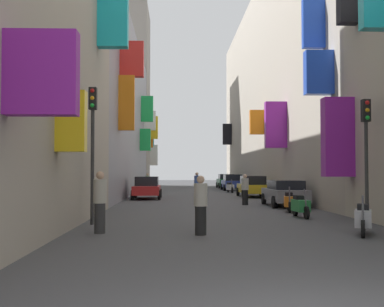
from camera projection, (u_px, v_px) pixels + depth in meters
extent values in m
plane|color=#424244|center=(200.00, 197.00, 35.62)|extent=(140.00, 140.00, 0.00)
cube|color=#19B2BF|center=(113.00, 13.00, 20.84)|extent=(1.24, 0.56, 2.89)
cube|color=purple|center=(42.00, 73.00, 9.41)|extent=(1.35, 0.41, 1.58)
cube|color=yellow|center=(71.00, 121.00, 13.51)|extent=(0.78, 0.44, 1.64)
cube|color=gray|center=(98.00, 113.00, 40.58)|extent=(6.00, 32.61, 12.98)
cube|color=green|center=(147.00, 109.00, 48.09)|extent=(1.14, 0.52, 2.45)
cube|color=green|center=(145.00, 140.00, 46.54)|extent=(0.98, 0.56, 2.01)
cube|color=orange|center=(127.00, 103.00, 28.59)|extent=(0.90, 0.39, 3.11)
cube|color=white|center=(150.00, 121.00, 52.63)|extent=(1.21, 0.42, 1.99)
cube|color=red|center=(132.00, 59.00, 29.32)|extent=(1.38, 0.54, 2.06)
cube|color=gray|center=(124.00, 98.00, 61.57)|extent=(6.00, 8.23, 21.52)
cube|color=orange|center=(150.00, 140.00, 59.13)|extent=(0.67, 0.51, 1.82)
cube|color=yellow|center=(152.00, 128.00, 58.06)|extent=(1.27, 0.42, 2.60)
cube|color=white|center=(154.00, 155.00, 64.53)|extent=(1.03, 0.54, 2.61)
cube|color=#19B2BF|center=(151.00, 138.00, 62.52)|extent=(0.65, 0.49, 2.14)
cube|color=purple|center=(338.00, 137.00, 19.42)|extent=(1.14, 0.65, 3.03)
cube|color=#19B2BF|center=(382.00, 5.00, 15.09)|extent=(1.29, 0.47, 1.52)
cube|color=blue|center=(319.00, 73.00, 21.85)|extent=(1.21, 0.55, 1.90)
cube|color=blue|center=(313.00, 24.00, 23.05)|extent=(1.01, 0.36, 2.25)
cube|color=#B2A899|center=(284.00, 96.00, 45.25)|extent=(6.00, 41.89, 17.17)
cube|color=black|center=(227.00, 134.00, 60.29)|extent=(1.05, 0.55, 2.48)
cube|color=orange|center=(257.00, 122.00, 38.08)|extent=(1.15, 0.52, 1.82)
cube|color=purple|center=(276.00, 125.00, 30.89)|extent=(1.30, 0.57, 2.81)
cube|color=#B21E1E|center=(147.00, 190.00, 33.08)|extent=(1.67, 4.28, 0.55)
cube|color=black|center=(147.00, 181.00, 33.31)|extent=(1.47, 2.39, 0.59)
cylinder|color=black|center=(159.00, 195.00, 31.69)|extent=(0.18, 0.60, 0.60)
cylinder|color=black|center=(132.00, 195.00, 31.63)|extent=(0.18, 0.60, 0.60)
cylinder|color=black|center=(160.00, 193.00, 34.50)|extent=(0.18, 0.60, 0.60)
cylinder|color=black|center=(136.00, 193.00, 34.45)|extent=(0.18, 0.60, 0.60)
cube|color=#236638|center=(226.00, 182.00, 54.73)|extent=(1.74, 4.20, 0.69)
cube|color=black|center=(226.00, 176.00, 54.54)|extent=(1.53, 2.35, 0.52)
cylinder|color=black|center=(217.00, 185.00, 56.07)|extent=(0.18, 0.60, 0.60)
cylinder|color=black|center=(233.00, 185.00, 56.13)|extent=(0.18, 0.60, 0.60)
cylinder|color=black|center=(219.00, 186.00, 53.31)|extent=(0.18, 0.60, 0.60)
cylinder|color=black|center=(236.00, 186.00, 53.37)|extent=(0.18, 0.60, 0.60)
cube|color=gold|center=(252.00, 188.00, 35.53)|extent=(1.68, 4.37, 0.58)
cube|color=black|center=(253.00, 180.00, 35.33)|extent=(1.48, 2.45, 0.59)
cylinder|color=black|center=(238.00, 192.00, 36.93)|extent=(0.18, 0.60, 0.60)
cylinder|color=black|center=(261.00, 192.00, 36.99)|extent=(0.18, 0.60, 0.60)
cylinder|color=black|center=(243.00, 194.00, 34.05)|extent=(0.18, 0.60, 0.60)
cylinder|color=black|center=(268.00, 193.00, 34.11)|extent=(0.18, 0.60, 0.60)
cube|color=navy|center=(232.00, 184.00, 48.05)|extent=(1.76, 4.32, 0.63)
cube|color=black|center=(233.00, 177.00, 47.86)|extent=(1.55, 2.42, 0.59)
cylinder|color=black|center=(222.00, 187.00, 49.43)|extent=(0.18, 0.60, 0.60)
cylinder|color=black|center=(240.00, 187.00, 49.50)|extent=(0.18, 0.60, 0.60)
cylinder|color=black|center=(225.00, 188.00, 46.59)|extent=(0.18, 0.60, 0.60)
cylinder|color=black|center=(244.00, 188.00, 46.65)|extent=(0.18, 0.60, 0.60)
cube|color=slate|center=(285.00, 195.00, 25.98)|extent=(1.66, 4.33, 0.58)
cube|color=black|center=(286.00, 185.00, 25.79)|extent=(1.46, 2.42, 0.45)
cylinder|color=black|center=(264.00, 199.00, 27.37)|extent=(0.18, 0.60, 0.60)
cylinder|color=black|center=(294.00, 199.00, 27.43)|extent=(0.18, 0.60, 0.60)
cylinder|color=black|center=(274.00, 202.00, 24.52)|extent=(0.18, 0.60, 0.60)
cylinder|color=black|center=(308.00, 202.00, 24.58)|extent=(0.18, 0.60, 0.60)
cube|color=#287F3D|center=(301.00, 206.00, 19.55)|extent=(0.51, 1.16, 0.45)
cube|color=black|center=(299.00, 197.00, 19.78)|extent=(0.35, 0.58, 0.16)
cylinder|color=#4C4C51|center=(305.00, 198.00, 19.00)|extent=(0.08, 0.28, 0.68)
cylinder|color=black|center=(307.00, 213.00, 18.84)|extent=(0.13, 0.49, 0.48)
cylinder|color=black|center=(295.00, 210.00, 20.25)|extent=(0.13, 0.49, 0.48)
cube|color=orange|center=(289.00, 201.00, 22.35)|extent=(0.62, 1.10, 0.45)
cube|color=black|center=(289.00, 194.00, 22.55)|extent=(0.42, 0.61, 0.16)
cylinder|color=#4C4C51|center=(289.00, 194.00, 21.84)|extent=(0.11, 0.28, 0.68)
cylinder|color=black|center=(290.00, 207.00, 21.69)|extent=(0.19, 0.49, 0.48)
cylinder|color=black|center=(288.00, 205.00, 22.98)|extent=(0.19, 0.49, 0.48)
cube|color=#ADADB2|center=(363.00, 218.00, 14.26)|extent=(0.84, 1.25, 0.45)
cube|color=black|center=(363.00, 207.00, 14.47)|extent=(0.50, 0.64, 0.16)
cylinder|color=#4C4C51|center=(363.00, 208.00, 13.72)|extent=(0.16, 0.28, 0.68)
cylinder|color=black|center=(363.00, 229.00, 13.56)|extent=(0.27, 0.48, 0.48)
cylinder|color=black|center=(364.00, 224.00, 14.94)|extent=(0.27, 0.48, 0.48)
cube|color=silver|center=(230.00, 187.00, 42.50)|extent=(0.59, 1.19, 0.45)
cube|color=black|center=(230.00, 183.00, 42.72)|extent=(0.39, 0.60, 0.16)
cylinder|color=#4C4C51|center=(232.00, 183.00, 41.95)|extent=(0.10, 0.28, 0.68)
cylinder|color=black|center=(232.00, 190.00, 41.79)|extent=(0.16, 0.49, 0.48)
cylinder|color=black|center=(228.00, 190.00, 43.19)|extent=(0.16, 0.49, 0.48)
cylinder|color=black|center=(245.00, 197.00, 26.97)|extent=(0.38, 0.38, 0.80)
cylinder|color=#B2AD9E|center=(245.00, 184.00, 26.99)|extent=(0.45, 0.45, 0.63)
sphere|color=tan|center=(245.00, 176.00, 27.01)|extent=(0.22, 0.22, 0.22)
cylinder|color=black|center=(197.00, 191.00, 35.16)|extent=(0.45, 0.45, 0.84)
cylinder|color=#335199|center=(197.00, 180.00, 35.19)|extent=(0.54, 0.54, 0.66)
sphere|color=tan|center=(197.00, 174.00, 35.20)|extent=(0.23, 0.23, 0.23)
cylinder|color=#373737|center=(148.00, 188.00, 42.22)|extent=(0.39, 0.39, 0.80)
cylinder|color=#4C724C|center=(148.00, 180.00, 42.25)|extent=(0.46, 0.46, 0.63)
sphere|color=tan|center=(148.00, 174.00, 42.26)|extent=(0.22, 0.22, 0.22)
cylinder|color=black|center=(201.00, 221.00, 14.18)|extent=(0.35, 0.35, 0.81)
cylinder|color=#B2AD9E|center=(201.00, 195.00, 14.21)|extent=(0.41, 0.41, 0.64)
sphere|color=tan|center=(201.00, 179.00, 14.22)|extent=(0.22, 0.22, 0.22)
cylinder|color=#2E2E2E|center=(100.00, 218.00, 14.58)|extent=(0.41, 0.41, 0.87)
cylinder|color=#B2AD9E|center=(100.00, 191.00, 14.60)|extent=(0.48, 0.48, 0.69)
sphere|color=tan|center=(100.00, 175.00, 14.62)|extent=(0.24, 0.24, 0.24)
cylinder|color=#2D2D2D|center=(92.00, 167.00, 17.03)|extent=(0.12, 0.12, 3.88)
cube|color=black|center=(93.00, 99.00, 17.11)|extent=(0.26, 0.26, 0.75)
sphere|color=red|center=(92.00, 91.00, 16.98)|extent=(0.14, 0.14, 0.14)
sphere|color=orange|center=(92.00, 98.00, 16.97)|extent=(0.14, 0.14, 0.14)
sphere|color=green|center=(92.00, 105.00, 16.96)|extent=(0.14, 0.14, 0.14)
cylinder|color=#2D2D2D|center=(367.00, 173.00, 16.86)|extent=(0.12, 0.12, 3.45)
cube|color=black|center=(366.00, 111.00, 16.93)|extent=(0.26, 0.26, 0.75)
sphere|color=red|center=(367.00, 103.00, 16.80)|extent=(0.14, 0.14, 0.14)
sphere|color=orange|center=(367.00, 110.00, 16.79)|extent=(0.14, 0.14, 0.14)
sphere|color=green|center=(367.00, 118.00, 16.78)|extent=(0.14, 0.14, 0.14)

